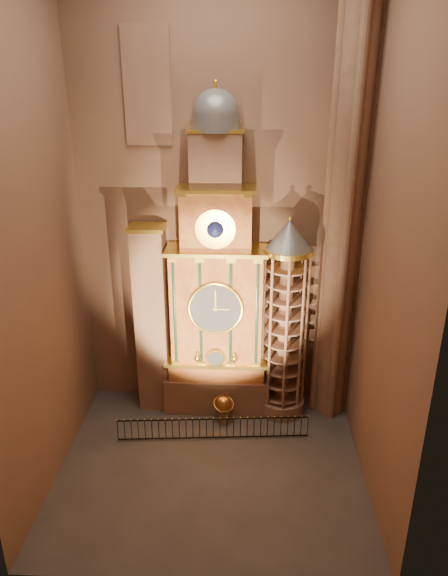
{
  "coord_description": "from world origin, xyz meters",
  "views": [
    {
      "loc": [
        1.5,
        -19.07,
        16.65
      ],
      "look_at": [
        0.46,
        3.0,
        7.8
      ],
      "focal_mm": 32.0,
      "sensor_mm": 36.0,
      "label": 1
    }
  ],
  "objects_px": {
    "portrait_tower": "(152,320)",
    "celestial_globe": "(224,407)",
    "astronomical_clock": "(217,294)",
    "stair_turret": "(285,323)",
    "iron_railing": "(213,429)"
  },
  "relations": [
    {
      "from": "portrait_tower",
      "to": "stair_turret",
      "type": "relative_size",
      "value": 0.94
    },
    {
      "from": "celestial_globe",
      "to": "portrait_tower",
      "type": "bearing_deg",
      "value": 158.13
    },
    {
      "from": "astronomical_clock",
      "to": "stair_turret",
      "type": "height_order",
      "value": "astronomical_clock"
    },
    {
      "from": "stair_turret",
      "to": "iron_railing",
      "type": "xyz_separation_m",
      "value": [
        -3.53,
        -2.7,
        -4.63
      ]
    },
    {
      "from": "astronomical_clock",
      "to": "stair_turret",
      "type": "distance_m",
      "value": 3.78
    },
    {
      "from": "astronomical_clock",
      "to": "portrait_tower",
      "type": "relative_size",
      "value": 1.64
    },
    {
      "from": "iron_railing",
      "to": "stair_turret",
      "type": "bearing_deg",
      "value": 37.46
    },
    {
      "from": "astronomical_clock",
      "to": "portrait_tower",
      "type": "bearing_deg",
      "value": 179.71
    },
    {
      "from": "astronomical_clock",
      "to": "stair_turret",
      "type": "relative_size",
      "value": 1.55
    },
    {
      "from": "astronomical_clock",
      "to": "celestial_globe",
      "type": "bearing_deg",
      "value": -74.54
    },
    {
      "from": "portrait_tower",
      "to": "astronomical_clock",
      "type": "bearing_deg",
      "value": -0.29
    },
    {
      "from": "portrait_tower",
      "to": "celestial_globe",
      "type": "xyz_separation_m",
      "value": [
        3.82,
        -1.53,
        -4.22
      ]
    },
    {
      "from": "celestial_globe",
      "to": "iron_railing",
      "type": "distance_m",
      "value": 1.55
    },
    {
      "from": "stair_turret",
      "to": "celestial_globe",
      "type": "relative_size",
      "value": 6.94
    },
    {
      "from": "portrait_tower",
      "to": "iron_railing",
      "type": "distance_m",
      "value": 6.38
    }
  ]
}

